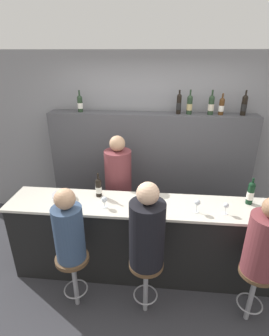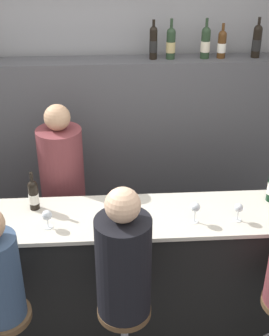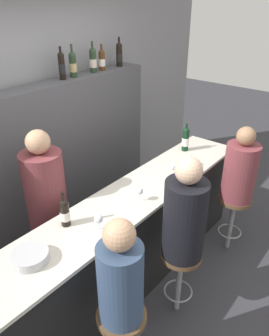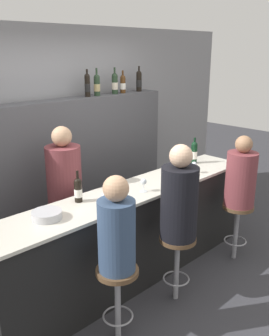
{
  "view_description": "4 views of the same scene",
  "coord_description": "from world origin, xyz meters",
  "views": [
    {
      "loc": [
        0.12,
        -2.28,
        2.56
      ],
      "look_at": [
        -0.13,
        0.24,
        1.44
      ],
      "focal_mm": 28.0,
      "sensor_mm": 36.0,
      "label": 1
    },
    {
      "loc": [
        -0.03,
        -2.45,
        2.87
      ],
      "look_at": [
        0.14,
        0.19,
        1.41
      ],
      "focal_mm": 50.0,
      "sensor_mm": 36.0,
      "label": 2
    },
    {
      "loc": [
        -1.79,
        -1.28,
        2.56
      ],
      "look_at": [
        0.13,
        0.28,
        1.23
      ],
      "focal_mm": 35.0,
      "sensor_mm": 36.0,
      "label": 3
    },
    {
      "loc": [
        -2.41,
        -2.22,
        2.32
      ],
      "look_at": [
        0.04,
        0.28,
        1.2
      ],
      "focal_mm": 40.0,
      "sensor_mm": 36.0,
      "label": 4
    }
  ],
  "objects": [
    {
      "name": "wall_back",
      "position": [
        0.0,
        1.65,
        1.3
      ],
      "size": [
        6.4,
        0.05,
        2.6
      ],
      "color": "gray",
      "rests_on": "ground_plane"
    },
    {
      "name": "wine_bottle_backbar_2",
      "position": [
        0.52,
        1.42,
        1.9
      ],
      "size": [
        0.08,
        0.08,
        0.33
      ],
      "color": "#233823",
      "rests_on": "back_bar_cabinet"
    },
    {
      "name": "bar_stool_right",
      "position": [
        1.11,
        -0.29,
        0.51
      ],
      "size": [
        0.34,
        0.34,
        0.66
      ],
      "color": "gray",
      "rests_on": "ground_plane"
    },
    {
      "name": "wine_glass_1",
      "position": [
        0.04,
        0.15,
        1.09
      ],
      "size": [
        0.07,
        0.07,
        0.13
      ],
      "color": "silver",
      "rests_on": "bar_counter"
    },
    {
      "name": "wine_bottle_counter_1",
      "position": [
        1.16,
        0.39,
        1.13
      ],
      "size": [
        0.08,
        0.08,
        0.32
      ],
      "color": "black",
      "rests_on": "bar_counter"
    },
    {
      "name": "wine_bottle_counter_0",
      "position": [
        -0.57,
        0.39,
        1.11
      ],
      "size": [
        0.07,
        0.07,
        0.3
      ],
      "color": "black",
      "rests_on": "bar_counter"
    },
    {
      "name": "wine_bottle_backbar_3",
      "position": [
        0.81,
        1.42,
        1.91
      ],
      "size": [
        0.08,
        0.08,
        0.33
      ],
      "color": "#233823",
      "rests_on": "back_bar_cabinet"
    },
    {
      "name": "bar_stool_left",
      "position": [
        -0.71,
        -0.29,
        0.51
      ],
      "size": [
        0.34,
        0.34,
        0.66
      ],
      "color": "gray",
      "rests_on": "ground_plane"
    },
    {
      "name": "wine_bottle_backbar_4",
      "position": [
        0.95,
        1.42,
        1.89
      ],
      "size": [
        0.07,
        0.07,
        0.29
      ],
      "color": "#4C2D14",
      "rests_on": "back_bar_cabinet"
    },
    {
      "name": "guest_seated_right",
      "position": [
        1.11,
        -0.29,
        1.0
      ],
      "size": [
        0.33,
        0.33,
        0.79
      ],
      "color": "brown",
      "rests_on": "bar_stool_right"
    },
    {
      "name": "wine_glass_3",
      "position": [
        0.85,
        0.15,
        1.09
      ],
      "size": [
        0.06,
        0.06,
        0.13
      ],
      "color": "silver",
      "rests_on": "bar_counter"
    },
    {
      "name": "bar_stool_middle",
      "position": [
        0.04,
        -0.29,
        0.51
      ],
      "size": [
        0.34,
        0.34,
        0.66
      ],
      "color": "gray",
      "rests_on": "ground_plane"
    },
    {
      "name": "wine_glass_2",
      "position": [
        0.55,
        0.15,
        1.11
      ],
      "size": [
        0.07,
        0.07,
        0.15
      ],
      "color": "silver",
      "rests_on": "bar_counter"
    },
    {
      "name": "bar_counter",
      "position": [
        0.0,
        0.26,
        0.5
      ],
      "size": [
        3.17,
        0.55,
        0.99
      ],
      "color": "black",
      "rests_on": "ground_plane"
    },
    {
      "name": "guest_seated_middle",
      "position": [
        0.04,
        -0.29,
        1.05
      ],
      "size": [
        0.34,
        0.34,
        0.88
      ],
      "color": "black",
      "rests_on": "bar_stool_middle"
    },
    {
      "name": "ground_plane",
      "position": [
        0.0,
        0.0,
        0.0
      ],
      "size": [
        16.0,
        16.0,
        0.0
      ],
      "primitive_type": "plane",
      "color": "#333338"
    },
    {
      "name": "back_bar_cabinet",
      "position": [
        0.0,
        1.42,
        0.89
      ],
      "size": [
        2.97,
        0.28,
        1.77
      ],
      "color": "#4C4C51",
      "rests_on": "ground_plane"
    },
    {
      "name": "wine_bottle_backbar_5",
      "position": [
        1.25,
        1.42,
        1.91
      ],
      "size": [
        0.08,
        0.08,
        0.33
      ],
      "color": "black",
      "rests_on": "back_bar_cabinet"
    },
    {
      "name": "metal_bowl",
      "position": [
        -0.97,
        0.28,
        1.03
      ],
      "size": [
        0.25,
        0.25,
        0.07
      ],
      "color": "#B7B7BC",
      "rests_on": "bar_counter"
    },
    {
      "name": "wine_bottle_backbar_1",
      "position": [
        0.37,
        1.42,
        1.91
      ],
      "size": [
        0.07,
        0.07,
        0.32
      ],
      "color": "black",
      "rests_on": "back_bar_cabinet"
    },
    {
      "name": "wine_glass_0",
      "position": [
        -0.45,
        0.15,
        1.08
      ],
      "size": [
        0.07,
        0.07,
        0.13
      ],
      "color": "silver",
      "rests_on": "bar_counter"
    },
    {
      "name": "guest_seated_left",
      "position": [
        -0.71,
        -0.29,
        1.01
      ],
      "size": [
        0.29,
        0.29,
        0.78
      ],
      "color": "#334766",
      "rests_on": "bar_stool_left"
    },
    {
      "name": "bartender",
      "position": [
        -0.41,
        0.85,
        0.74
      ],
      "size": [
        0.36,
        0.36,
        1.6
      ],
      "color": "brown",
      "rests_on": "ground_plane"
    }
  ]
}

